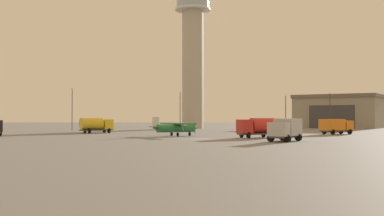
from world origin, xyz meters
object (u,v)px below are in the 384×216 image
truck_fuel_tanker_red (257,127)px  light_post_centre (180,107)px  control_tower (193,52)px  truck_fuel_tanker_yellow (96,124)px  truck_box_orange (336,126)px  light_post_east (72,105)px  truck_box_silver (286,129)px  airplane_green (175,127)px  light_post_west (330,108)px  light_post_north (286,109)px

truck_fuel_tanker_red → light_post_centre: bearing=-95.4°
control_tower → truck_fuel_tanker_yellow: size_ratio=6.43×
truck_box_orange → truck_fuel_tanker_yellow: bearing=146.4°
light_post_east → truck_box_silver: bearing=-50.8°
truck_box_orange → light_post_east: 59.54m
airplane_green → truck_fuel_tanker_red: bearing=-53.4°
control_tower → truck_box_silver: control_tower is taller
truck_box_silver → control_tower: bearing=-137.2°
truck_fuel_tanker_red → light_post_west: size_ratio=0.70×
truck_box_silver → light_post_north: light_post_north is taller
control_tower → light_post_north: control_tower is taller
control_tower → truck_box_silver: (11.37, -70.00, -19.78)m
airplane_green → light_post_centre: (0.18, 40.90, 4.21)m
light_post_centre → truck_fuel_tanker_red: bearing=-75.1°
control_tower → light_post_north: 31.79m
light_post_north → truck_fuel_tanker_yellow: bearing=-150.5°
airplane_green → light_post_east: size_ratio=1.02×
truck_box_silver → truck_box_orange: truck_box_silver is taller
control_tower → truck_box_silver: size_ratio=6.52×
control_tower → truck_box_silver: bearing=-80.8°
truck_fuel_tanker_yellow → control_tower: bearing=28.4°
truck_box_silver → truck_fuel_tanker_red: 10.58m
airplane_green → truck_fuel_tanker_yellow: (-16.00, 14.60, 0.21)m
control_tower → truck_fuel_tanker_red: bearing=-81.2°
light_post_north → light_post_west: bearing=-14.3°
truck_fuel_tanker_yellow → light_post_west: 57.05m
truck_box_silver → light_post_west: bearing=-169.0°
airplane_green → truck_box_silver: (14.88, -16.62, 0.18)m
truck_box_silver → light_post_west: light_post_west is taller
light_post_east → light_post_centre: 26.61m
truck_box_silver → truck_box_orange: (14.35, 24.52, -0.08)m
truck_box_orange → truck_fuel_tanker_red: bearing=-164.6°
light_post_west → light_post_north: size_ratio=1.06×
truck_fuel_tanker_yellow → light_post_centre: light_post_centre is taller
truck_box_orange → light_post_centre: light_post_centre is taller
truck_fuel_tanker_yellow → light_post_east: size_ratio=0.64×
airplane_green → truck_box_silver: bearing=-75.2°
control_tower → airplane_green: size_ratio=4.06×
truck_box_orange → truck_fuel_tanker_red: 21.78m
light_post_north → light_post_centre: size_ratio=0.89×
control_tower → truck_fuel_tanker_red: size_ratio=6.57×
airplane_green → truck_box_orange: airplane_green is taller
light_post_north → light_post_centre: light_post_centre is taller
truck_box_silver → truck_box_orange: 28.41m
light_post_west → light_post_north: 10.61m
truck_box_silver → truck_fuel_tanker_yellow: (-30.88, 31.22, 0.03)m
light_post_west → airplane_green: bearing=-135.6°
light_post_east → light_post_north: light_post_east is taller
light_post_west → light_post_east: 61.83m
truck_box_silver → truck_fuel_tanker_red: truck_fuel_tanker_red is taller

